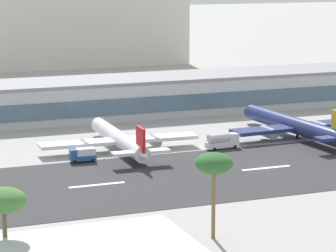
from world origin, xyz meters
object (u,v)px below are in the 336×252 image
Objects in this scene: terminal_building at (139,96)px; service_box_truck_2 at (83,155)px; airliner_red_tail_gate_0 at (121,140)px; distant_hotel_block at (76,11)px; service_fuel_truck_1 at (222,141)px; palm_tree_0 at (214,165)px; airliner_gold_tail_gate_1 at (297,126)px; palm_tree_3 at (4,202)px.

service_box_truck_2 is at bearing -121.40° from terminal_building.
terminal_building is 4.78× the size of airliner_red_tail_gate_0.
distant_hotel_block is 2.23× the size of airliner_red_tail_gate_0.
distant_hotel_block is 183.37m from service_fuel_truck_1.
palm_tree_0 reaches higher than terminal_building.
service_box_truck_2 is at bearing 174.12° from service_fuel_truck_1.
service_fuel_truck_1 is at bearing 95.88° from airliner_gold_tail_gate_1.
distant_hotel_block is at bearing 83.30° from terminal_building.
palm_tree_0 is at bearing -103.34° from terminal_building.
airliner_red_tail_gate_0 reaches higher than service_fuel_truck_1.
service_fuel_truck_1 is at bearing -86.64° from terminal_building.
service_fuel_truck_1 is at bearing -175.26° from service_box_truck_2.
service_box_truck_2 is 75.56m from palm_tree_3.
palm_tree_3 is at bearing -166.75° from palm_tree_0.
terminal_building is at bearing 24.59° from airliner_gold_tail_gate_1.
distant_hotel_block is 189.98m from service_box_truck_2.
airliner_red_tail_gate_0 is (-21.34, -46.78, -2.81)m from terminal_building.
terminal_building is 130.88m from distant_hotel_block.
airliner_gold_tail_gate_1 is (47.92, -2.11, 0.36)m from airliner_red_tail_gate_0.
distant_hotel_block reaches higher than airliner_red_tail_gate_0.
terminal_building reaches higher than service_box_truck_2.
terminal_building reaches higher than airliner_gold_tail_gate_1.
palm_tree_0 reaches higher than palm_tree_3.
airliner_red_tail_gate_0 is 86.70m from palm_tree_3.
palm_tree_3 is at bearing -140.85° from service_fuel_truck_1.
airliner_red_tail_gate_0 is at bearing -145.22° from service_box_truck_2.
palm_tree_3 is (-89.54, -73.34, 9.28)m from airliner_gold_tail_gate_1.
palm_tree_0 is (5.85, -59.98, 10.89)m from service_box_truck_2.
airliner_gold_tail_gate_1 is 116.11m from palm_tree_3.
palm_tree_3 is (-35.99, -8.47, -0.16)m from palm_tree_0.
airliner_gold_tail_gate_1 is 84.64m from palm_tree_0.
palm_tree_3 is at bearing 69.65° from service_box_truck_2.
terminal_building is at bearing 62.74° from palm_tree_3.
distant_hotel_block is 263.03m from palm_tree_3.
distant_hotel_block is (15.12, 128.68, 18.50)m from terminal_building.
service_box_truck_2 is at bearing 66.24° from palm_tree_3.
palm_tree_0 is at bearing 98.98° from service_box_truck_2.
airliner_gold_tail_gate_1 is 3.36× the size of palm_tree_3.
palm_tree_0 is (-5.64, -66.98, 9.79)m from airliner_red_tail_gate_0.
airliner_gold_tail_gate_1 is at bearing -61.47° from terminal_building.
palm_tree_3 is (-41.62, -75.45, 9.63)m from airliner_red_tail_gate_0.
distant_hotel_block is 1.99× the size of airliner_gold_tail_gate_1.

